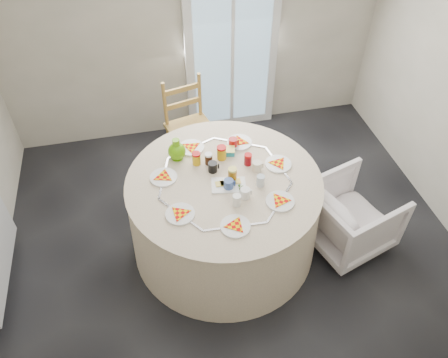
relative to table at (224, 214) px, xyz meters
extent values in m
plane|color=black|center=(0.07, -0.21, -0.38)|extent=(4.00, 4.00, 0.00)
cube|color=#BCB5A3|center=(0.07, 1.79, 0.93)|extent=(4.00, 0.02, 2.60)
cube|color=silver|center=(0.47, 1.74, 0.68)|extent=(1.00, 0.08, 2.10)
cylinder|color=beige|center=(0.00, 0.00, 0.00)|extent=(1.62, 1.62, 0.82)
imported|color=silver|center=(1.09, -0.21, 0.02)|extent=(0.80, 0.83, 0.69)
cube|color=teal|center=(0.10, 0.31, 0.41)|extent=(0.15, 0.12, 0.05)
camera|label=1|loc=(-0.54, -2.41, 2.83)|focal=35.00mm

